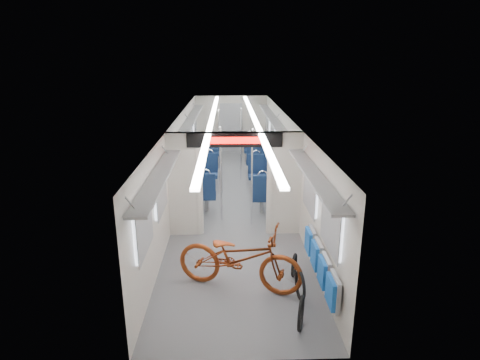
{
  "coord_description": "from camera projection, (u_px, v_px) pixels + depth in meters",
  "views": [
    {
      "loc": [
        -0.14,
        -10.32,
        3.84
      ],
      "look_at": [
        0.13,
        -1.39,
        1.06
      ],
      "focal_mm": 30.0,
      "sensor_mm": 36.0,
      "label": 1
    }
  ],
  "objects": [
    {
      "name": "stanchion_near_right",
      "position": [
        252.0,
        178.0,
        9.18
      ],
      "size": [
        0.04,
        0.04,
        2.3
      ],
      "primitive_type": "cylinder",
      "color": "silver",
      "rests_on": "ground"
    },
    {
      "name": "seat_bay_far_right",
      "position": [
        258.0,
        152.0,
        14.22
      ],
      "size": [
        0.93,
        2.17,
        1.13
      ],
      "color": "#0E1E3F",
      "rests_on": "ground"
    },
    {
      "name": "seat_bay_near_left",
      "position": [
        200.0,
        179.0,
        11.07
      ],
      "size": [
        0.95,
        2.28,
        1.16
      ],
      "color": "#0E1E3F",
      "rests_on": "ground"
    },
    {
      "name": "bike_hoop_c",
      "position": [
        294.0,
        266.0,
        7.23
      ],
      "size": [
        0.19,
        0.43,
        0.44
      ],
      "primitive_type": "torus",
      "rotation": [
        1.57,
        0.0,
        1.24
      ],
      "color": "black",
      "rests_on": "ground"
    },
    {
      "name": "seat_bay_near_right",
      "position": [
        267.0,
        180.0,
        10.97
      ],
      "size": [
        0.95,
        2.28,
        1.16
      ],
      "color": "#0E1E3F",
      "rests_on": "ground"
    },
    {
      "name": "seat_bay_far_left",
      "position": [
        205.0,
        155.0,
        13.77
      ],
      "size": [
        0.95,
        2.25,
        1.15
      ],
      "color": "#0E1E3F",
      "rests_on": "ground"
    },
    {
      "name": "flip_bench",
      "position": [
        320.0,
        263.0,
        6.56
      ],
      "size": [
        0.12,
        2.1,
        0.5
      ],
      "color": "gray",
      "rests_on": "carriage"
    },
    {
      "name": "bike_hoop_b",
      "position": [
        300.0,
        287.0,
        6.53
      ],
      "size": [
        0.1,
        0.51,
        0.51
      ],
      "primitive_type": "torus",
      "rotation": [
        1.57,
        0.0,
        1.68
      ],
      "color": "black",
      "rests_on": "ground"
    },
    {
      "name": "carriage",
      "position": [
        233.0,
        151.0,
        10.29
      ],
      "size": [
        12.0,
        12.02,
        2.31
      ],
      "color": "#515456",
      "rests_on": "ground"
    },
    {
      "name": "stanchion_far_left",
      "position": [
        219.0,
        147.0,
        12.32
      ],
      "size": [
        0.04,
        0.04,
        2.3
      ],
      "primitive_type": "cylinder",
      "color": "silver",
      "rests_on": "ground"
    },
    {
      "name": "stanchion_near_left",
      "position": [
        221.0,
        175.0,
        9.44
      ],
      "size": [
        0.05,
        0.05,
        2.3
      ],
      "primitive_type": "cylinder",
      "color": "silver",
      "rests_on": "ground"
    },
    {
      "name": "bicycle",
      "position": [
        239.0,
        258.0,
        6.76
      ],
      "size": [
        2.31,
        1.39,
        1.15
      ],
      "primitive_type": "imported",
      "rotation": [
        0.0,
        0.0,
        1.26
      ],
      "color": "maroon",
      "rests_on": "ground"
    },
    {
      "name": "bike_hoop_a",
      "position": [
        301.0,
        315.0,
        5.81
      ],
      "size": [
        0.2,
        0.52,
        0.53
      ],
      "primitive_type": "torus",
      "rotation": [
        1.57,
        0.0,
        1.28
      ],
      "color": "black",
      "rests_on": "ground"
    },
    {
      "name": "stanchion_far_right",
      "position": [
        241.0,
        145.0,
        12.63
      ],
      "size": [
        0.04,
        0.04,
        2.3
      ],
      "primitive_type": "cylinder",
      "color": "silver",
      "rests_on": "ground"
    }
  ]
}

